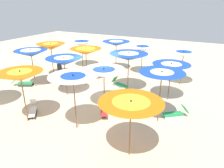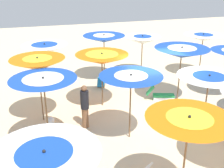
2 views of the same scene
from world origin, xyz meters
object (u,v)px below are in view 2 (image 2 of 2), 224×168
Objects in this scene: beach_umbrella_7 at (38,64)px; beach_ball at (51,121)px; beach_umbrella_1 at (142,40)px; beach_umbrella_9 at (209,81)px; beach_umbrella_11 at (44,85)px; beach_umbrella_3 at (45,49)px; beach_umbrella_2 at (104,39)px; beachgoer_0 at (85,106)px; beach_umbrella_0 at (203,38)px; lounger_5 at (161,95)px; lounger_1 at (102,81)px; beach_umbrella_6 at (102,59)px; beach_umbrella_5 at (182,53)px; beach_umbrella_10 at (131,82)px; beach_umbrella_14 at (189,126)px; beach_umbrella_15 at (45,160)px; lounger_0 at (27,150)px.

beach_umbrella_7 reaches higher than beach_ball.
beach_umbrella_9 is (5.94, 0.02, -0.04)m from beach_umbrella_1.
beach_umbrella_11 is at bearing 2.33° from beach_umbrella_7.
beach_umbrella_1 is 0.98× the size of beach_umbrella_3.
beachgoer_0 is at bearing -23.08° from beach_umbrella_2.
beach_ball is (3.13, -8.30, -1.93)m from beach_umbrella_0.
lounger_5 is 4.34× the size of beach_ball.
beach_umbrella_2 is 1.69× the size of lounger_1.
beach_umbrella_6 reaches higher than beach_umbrella_9.
beach_umbrella_5 is at bearing 5.49° from beach_umbrella_1.
beach_umbrella_11 is at bearing -6.35° from beach_ball.
beach_umbrella_9 is 1.53× the size of lounger_1.
beach_umbrella_1 is 0.90× the size of beach_umbrella_5.
lounger_5 is (-2.74, -0.33, -1.70)m from beach_umbrella_9.
lounger_5 is at bearing 135.91° from beach_umbrella_10.
beach_umbrella_15 is (-0.08, -3.11, -0.29)m from beach_umbrella_14.
beach_umbrella_5 reaches higher than lounger_5.
beach_umbrella_9 is 3.25m from lounger_5.
beach_umbrella_11 reaches higher than beach_umbrella_9.
beach_umbrella_6 is at bearing -16.36° from beach_umbrella_2.
beach_umbrella_10 is at bearing -25.47° from beach_umbrella_1.
beach_umbrella_10 is at bearing 57.33° from beach_ball.
beach_umbrella_0 is 5.89m from beach_umbrella_9.
beach_umbrella_1 is 5.94m from beach_umbrella_9.
beach_umbrella_14 is at bearing 29.61° from beach_ball.
beach_umbrella_14 is 1.76× the size of lounger_1.
beach_umbrella_6 is 1.64× the size of lounger_1.
beach_ball is (-1.91, -5.26, -1.76)m from beach_umbrella_9.
beach_umbrella_9 is 5.91m from lounger_1.
beach_umbrella_0 is at bearing 129.63° from beach_umbrella_10.
beach_umbrella_11 is at bearing -138.04° from lounger_5.
beach_umbrella_5 reaches higher than lounger_0.
beach_umbrella_2 is at bearing 136.11° from beach_umbrella_7.
beach_umbrella_6 is 3.14m from beach_ball.
beach_umbrella_10 is 2.72m from beach_umbrella_11.
beach_umbrella_11 is at bearing -3.49° from lounger_0.
beach_umbrella_11 is 0.99× the size of beach_umbrella_14.
beach_umbrella_10 is at bearing -116.22° from lounger_5.
lounger_1 is at bearing -23.88° from beach_umbrella_2.
beachgoer_0 is at bearing -108.69° from beach_umbrella_9.
lounger_5 is (-2.28, 5.10, -2.00)m from beach_umbrella_11.
beach_umbrella_10 reaches higher than beachgoer_0.
beach_umbrella_2 is at bearing -4.28° from lounger_1.
beachgoer_0 is (-1.09, -1.33, -1.21)m from beach_umbrella_10.
beach_umbrella_15 is 1.65× the size of lounger_0.
lounger_1 is 4.79× the size of beach_ball.
beach_umbrella_9 is (2.46, -0.31, -0.28)m from beach_umbrella_5.
beach_umbrella_6 is (2.56, 2.08, 0.09)m from beach_umbrella_3.
beach_umbrella_10 is at bearing -5.98° from beach_umbrella_2.
lounger_1 is at bearing 177.12° from beach_umbrella_10.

